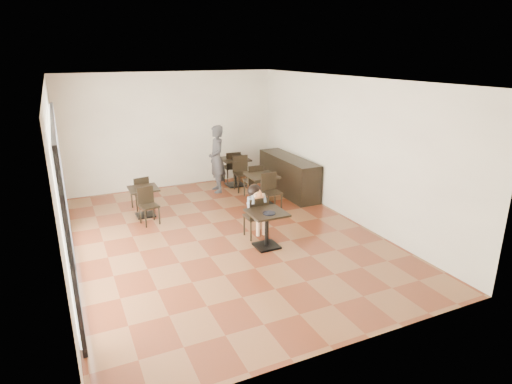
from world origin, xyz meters
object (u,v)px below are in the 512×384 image
child_table (267,230)px  chair_left_b (149,206)px  child_chair (255,217)px  cafe_table_back (235,172)px  chair_back_b (242,174)px  chair_back_a (232,167)px  cafe_table_left (144,202)px  chair_mid_b (272,193)px  adult_patron (217,159)px  chair_mid_a (253,181)px  chair_left_a (140,192)px  cafe_table_mid (262,189)px  child (255,211)px

child_table → chair_left_b: size_ratio=0.89×
child_chair → cafe_table_back: size_ratio=1.12×
child_chair → chair_back_b: chair_back_b is taller
cafe_table_back → chair_back_a: chair_back_a is taller
cafe_table_left → chair_back_a: size_ratio=0.72×
cafe_table_back → child_chair: bearing=-105.8°
chair_left_b → chair_back_a: (2.85, 2.16, 0.07)m
child_chair → chair_mid_b: bearing=-129.5°
adult_patron → chair_mid_a: adult_patron is taller
child_table → chair_mid_a: 3.06m
child_chair → chair_back_b: size_ratio=0.93×
chair_left_a → chair_left_b: bearing=79.0°
chair_left_b → chair_back_b: size_ratio=0.86×
chair_mid_a → chair_mid_b: 1.10m
chair_mid_a → cafe_table_mid: bearing=90.8°
chair_left_a → chair_mid_b: bearing=141.4°
child_table → cafe_table_left: size_ratio=1.07×
child_chair → cafe_table_back: bearing=-105.8°
chair_left_a → adult_patron: bearing=-178.0°
child → chair_left_b: (-1.85, 1.64, -0.15)m
chair_mid_a → chair_left_a: (-2.87, 0.40, -0.04)m
child_chair → cafe_table_mid: 2.06m
child_table → chair_mid_a: bearing=70.5°
chair_left_a → chair_back_b: bearing=174.2°
child_table → cafe_table_back: cafe_table_back is taller
chair_mid_a → chair_back_a: 1.46m
child_chair → cafe_table_left: child_chair is taller
child_chair → chair_back_a: size_ratio=0.93×
chair_back_a → chair_back_b: same height
chair_mid_b → chair_left_b: 2.90m
child_chair → chair_left_b: 2.47m
cafe_table_mid → chair_back_a: chair_back_a is taller
child_table → chair_back_a: chair_back_a is taller
child_chair → cafe_table_back: child_chair is taller
cafe_table_left → chair_left_b: size_ratio=0.83×
cafe_table_mid → chair_mid_a: (0.00, 0.55, 0.08)m
chair_left_a → child_table: bearing=108.4°
child_table → adult_patron: adult_patron is taller
chair_mid_a → chair_left_a: bearing=-7.2°
chair_mid_b → chair_left_b: (-2.87, 0.40, -0.04)m
chair_mid_a → chair_back_b: 0.66m
cafe_table_left → child: bearing=-49.8°
chair_left_a → chair_left_b: same height
chair_mid_b → cafe_table_left: bearing=162.4°
chair_left_b → chair_back_b: 3.16m
adult_patron → chair_left_b: size_ratio=2.20×
child_table → chair_mid_a: (1.02, 2.89, 0.09)m
cafe_table_back → child_table: bearing=-103.8°
cafe_table_back → chair_left_a: size_ratio=0.96×
cafe_table_mid → cafe_table_left: (-2.87, 0.40, -0.03)m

